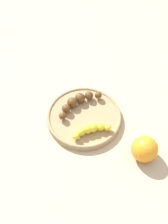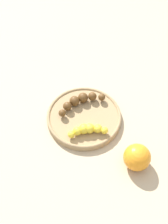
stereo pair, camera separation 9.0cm
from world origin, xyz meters
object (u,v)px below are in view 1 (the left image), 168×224
at_px(fruit_bowl, 84,117).
at_px(orange_fruit, 144,149).
at_px(banana_overripe, 77,102).
at_px(banana_yellow, 91,129).

distance_m(fruit_bowl, orange_fruit, 0.21).
relative_size(fruit_bowl, orange_fruit, 3.05).
relative_size(banana_overripe, orange_fruit, 2.08).
bearing_deg(banana_yellow, orange_fruit, -132.65).
bearing_deg(fruit_bowl, orange_fruit, 117.23).
height_order(fruit_bowl, banana_yellow, banana_yellow).
distance_m(banana_yellow, banana_overripe, 0.11).
relative_size(banana_yellow, orange_fruit, 1.56).
bearing_deg(orange_fruit, banana_yellow, -50.56).
height_order(banana_yellow, banana_overripe, banana_overripe).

